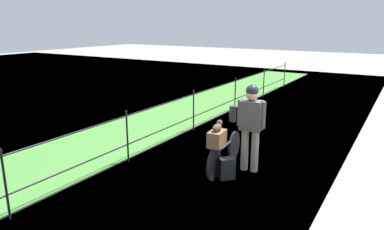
{
  "coord_description": "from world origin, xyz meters",
  "views": [
    {
      "loc": [
        -6.41,
        -2.32,
        2.78
      ],
      "look_at": [
        -0.29,
        1.45,
        0.9
      ],
      "focal_mm": 33.23,
      "sensor_mm": 36.0,
      "label": 1
    }
  ],
  "objects_px": {
    "cyclist_person": "(251,120)",
    "backpack_on_paving": "(227,168)",
    "terrier_dog": "(218,127)",
    "mooring_bollard": "(233,114)",
    "bicycle_main": "(224,154)",
    "wooden_crate": "(217,139)"
  },
  "relations": [
    {
      "from": "cyclist_person",
      "to": "backpack_on_paving",
      "type": "bearing_deg",
      "value": 160.43
    },
    {
      "from": "terrier_dog",
      "to": "backpack_on_paving",
      "type": "xyz_separation_m",
      "value": [
        0.02,
        -0.19,
        -0.77
      ]
    },
    {
      "from": "backpack_on_paving",
      "to": "terrier_dog",
      "type": "bearing_deg",
      "value": 137.71
    },
    {
      "from": "cyclist_person",
      "to": "mooring_bollard",
      "type": "relative_size",
      "value": 3.65
    },
    {
      "from": "backpack_on_paving",
      "to": "mooring_bollard",
      "type": "bearing_deg",
      "value": 64.96
    },
    {
      "from": "bicycle_main",
      "to": "mooring_bollard",
      "type": "height_order",
      "value": "bicycle_main"
    },
    {
      "from": "bicycle_main",
      "to": "wooden_crate",
      "type": "bearing_deg",
      "value": -174.25
    },
    {
      "from": "bicycle_main",
      "to": "mooring_bollard",
      "type": "relative_size",
      "value": 3.67
    },
    {
      "from": "cyclist_person",
      "to": "wooden_crate",
      "type": "bearing_deg",
      "value": 147.62
    },
    {
      "from": "bicycle_main",
      "to": "cyclist_person",
      "type": "distance_m",
      "value": 0.83
    },
    {
      "from": "mooring_bollard",
      "to": "wooden_crate",
      "type": "bearing_deg",
      "value": -159.11
    },
    {
      "from": "bicycle_main",
      "to": "terrier_dog",
      "type": "distance_m",
      "value": 0.75
    },
    {
      "from": "wooden_crate",
      "to": "terrier_dog",
      "type": "bearing_deg",
      "value": 5.75
    },
    {
      "from": "terrier_dog",
      "to": "mooring_bollard",
      "type": "height_order",
      "value": "terrier_dog"
    },
    {
      "from": "backpack_on_paving",
      "to": "wooden_crate",
      "type": "bearing_deg",
      "value": 145.09
    },
    {
      "from": "backpack_on_paving",
      "to": "bicycle_main",
      "type": "bearing_deg",
      "value": 74.19
    },
    {
      "from": "wooden_crate",
      "to": "cyclist_person",
      "type": "height_order",
      "value": "cyclist_person"
    },
    {
      "from": "terrier_dog",
      "to": "mooring_bollard",
      "type": "distance_m",
      "value": 3.93
    },
    {
      "from": "bicycle_main",
      "to": "wooden_crate",
      "type": "height_order",
      "value": "wooden_crate"
    },
    {
      "from": "wooden_crate",
      "to": "backpack_on_paving",
      "type": "xyz_separation_m",
      "value": [
        0.05,
        -0.19,
        -0.55
      ]
    },
    {
      "from": "terrier_dog",
      "to": "mooring_bollard",
      "type": "xyz_separation_m",
      "value": [
        3.61,
        1.38,
        -0.74
      ]
    },
    {
      "from": "terrier_dog",
      "to": "backpack_on_paving",
      "type": "relative_size",
      "value": 0.8
    }
  ]
}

